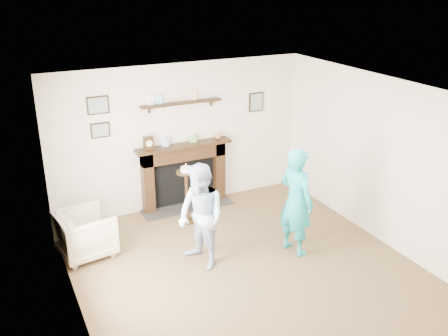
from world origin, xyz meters
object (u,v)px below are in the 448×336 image
Objects in this scene: armchair at (88,254)px; woman at (293,250)px; man at (202,264)px; pedestal_table at (186,186)px.

armchair is 3.03m from woman.
armchair is at bearing -139.67° from man.
woman is at bearing 65.04° from man.
pedestal_table is (-1.06, 1.55, 0.63)m from woman.
pedestal_table reaches higher than armchair.
armchair is 0.47× the size of woman.
pedestal_table is at bearing 152.15° from man.
man is 1.45× the size of pedestal_table.
pedestal_table reaches higher than woman.
pedestal_table is at bearing -88.25° from armchair.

